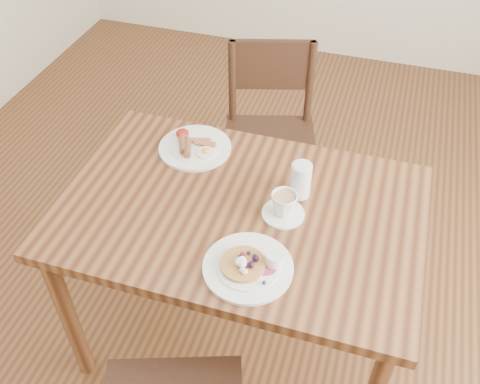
# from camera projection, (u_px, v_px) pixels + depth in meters

# --- Properties ---
(ground) EXTENTS (5.00, 5.00, 0.00)m
(ground) POSITION_uv_depth(u_px,v_px,m) (240.00, 331.00, 2.28)
(ground) COLOR #4F2B16
(ground) RESTS_ON ground
(dining_table) EXTENTS (1.20, 0.80, 0.75)m
(dining_table) POSITION_uv_depth(u_px,v_px,m) (240.00, 228.00, 1.84)
(dining_table) COLOR brown
(dining_table) RESTS_ON ground
(chair_far) EXTENTS (0.52, 0.52, 0.88)m
(chair_far) POSITION_uv_depth(u_px,v_px,m) (270.00, 130.00, 2.51)
(chair_far) COLOR #341E13
(chair_far) RESTS_ON ground
(pancake_plate) EXTENTS (0.27, 0.27, 0.06)m
(pancake_plate) POSITION_uv_depth(u_px,v_px,m) (250.00, 265.00, 1.57)
(pancake_plate) COLOR white
(pancake_plate) RESTS_ON dining_table
(breakfast_plate) EXTENTS (0.27, 0.27, 0.04)m
(breakfast_plate) POSITION_uv_depth(u_px,v_px,m) (194.00, 146.00, 1.99)
(breakfast_plate) COLOR white
(breakfast_plate) RESTS_ON dining_table
(teacup_saucer) EXTENTS (0.14, 0.14, 0.09)m
(teacup_saucer) POSITION_uv_depth(u_px,v_px,m) (284.00, 206.00, 1.72)
(teacup_saucer) COLOR white
(teacup_saucer) RESTS_ON dining_table
(water_glass) EXTENTS (0.07, 0.07, 0.13)m
(water_glass) POSITION_uv_depth(u_px,v_px,m) (301.00, 180.00, 1.77)
(water_glass) COLOR silver
(water_glass) RESTS_ON dining_table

